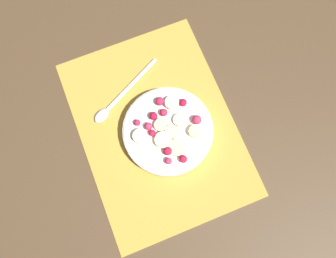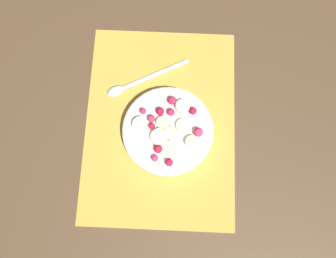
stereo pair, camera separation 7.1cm
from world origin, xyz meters
name	(u,v)px [view 2 (the right image)]	position (x,y,z in m)	size (l,w,h in m)	color
ground_plane	(160,124)	(0.00, 0.00, 0.00)	(3.00, 3.00, 0.00)	#4C3823
placemat	(160,124)	(0.00, 0.00, 0.00)	(0.47, 0.34, 0.01)	gold
fruit_bowl	(168,131)	(-0.02, -0.02, 0.02)	(0.20, 0.20, 0.05)	white
spoon	(133,84)	(0.09, 0.07, 0.01)	(0.11, 0.19, 0.01)	silver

